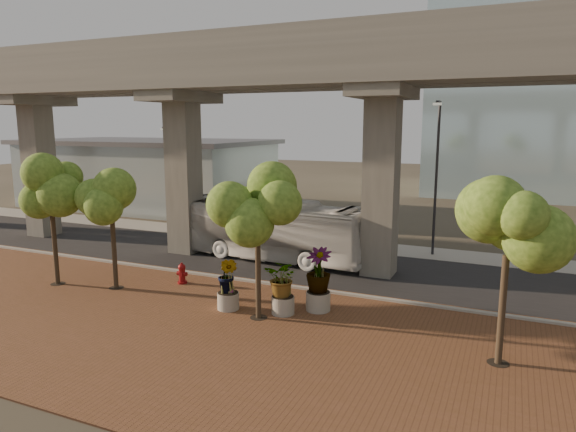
% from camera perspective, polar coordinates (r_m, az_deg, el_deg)
% --- Properties ---
extents(ground, '(160.00, 160.00, 0.00)m').
position_cam_1_polar(ground, '(27.61, -3.27, -6.14)').
color(ground, '#3C372B').
rests_on(ground, ground).
extents(brick_plaza, '(70.00, 13.00, 0.06)m').
position_cam_1_polar(brick_plaza, '(21.18, -13.34, -11.49)').
color(brick_plaza, brown).
rests_on(brick_plaza, ground).
extents(asphalt_road, '(90.00, 8.00, 0.04)m').
position_cam_1_polar(asphalt_road, '(29.33, -1.50, -5.11)').
color(asphalt_road, black).
rests_on(asphalt_road, ground).
extents(curb_strip, '(70.00, 0.25, 0.16)m').
position_cam_1_polar(curb_strip, '(25.90, -5.30, -7.10)').
color(curb_strip, '#9D9A92').
rests_on(curb_strip, ground).
extents(far_sidewalk, '(90.00, 3.00, 0.06)m').
position_cam_1_polar(far_sidewalk, '(34.23, 2.43, -2.87)').
color(far_sidewalk, '#9D9A92').
rests_on(far_sidewalk, ground).
extents(transit_viaduct, '(72.00, 5.60, 12.40)m').
position_cam_1_polar(transit_viaduct, '(28.30, -1.56, 9.23)').
color(transit_viaduct, gray).
rests_on(transit_viaduct, ground).
extents(station_pavilion, '(23.00, 13.00, 6.30)m').
position_cam_1_polar(station_pavilion, '(51.15, -15.28, 4.73)').
color(station_pavilion, '#A9BBC1').
rests_on(station_pavilion, ground).
extents(transit_bus, '(12.44, 3.87, 3.41)m').
position_cam_1_polar(transit_bus, '(29.70, -2.34, -1.57)').
color(transit_bus, silver).
rests_on(transit_bus, ground).
extents(fire_hydrant, '(0.52, 0.47, 1.04)m').
position_cam_1_polar(fire_hydrant, '(25.73, -11.69, -6.27)').
color(fire_hydrant, maroon).
rests_on(fire_hydrant, ground).
extents(planter_front, '(2.10, 2.10, 2.31)m').
position_cam_1_polar(planter_front, '(21.04, -0.57, -7.21)').
color(planter_front, '#AFA69E').
rests_on(planter_front, ground).
extents(planter_right, '(2.50, 2.50, 2.67)m').
position_cam_1_polar(planter_right, '(21.39, 3.41, -6.33)').
color(planter_right, gray).
rests_on(planter_right, ground).
extents(planter_left, '(2.03, 2.03, 2.23)m').
position_cam_1_polar(planter_left, '(21.72, -6.71, -6.85)').
color(planter_left, gray).
rests_on(planter_left, ground).
extents(street_tree_far_west, '(3.26, 3.26, 6.18)m').
position_cam_1_polar(street_tree_far_west, '(26.74, -24.91, 2.74)').
color(street_tree_far_west, '#433426').
rests_on(street_tree_far_west, ground).
extents(street_tree_near_west, '(3.10, 3.10, 5.94)m').
position_cam_1_polar(street_tree_near_west, '(25.05, -19.11, 2.29)').
color(street_tree_near_west, '#433426').
rests_on(street_tree_near_west, ground).
extents(street_tree_near_east, '(3.83, 3.83, 6.19)m').
position_cam_1_polar(street_tree_near_east, '(19.93, -3.41, 0.72)').
color(street_tree_near_east, '#433426').
rests_on(street_tree_near_east, ground).
extents(street_tree_far_east, '(3.27, 3.27, 6.08)m').
position_cam_1_polar(street_tree_far_east, '(17.35, 23.30, -1.02)').
color(street_tree_far_east, '#433426').
rests_on(street_tree_far_east, ground).
extents(streetlamp_west, '(0.37, 1.09, 7.53)m').
position_cam_1_polar(streetlamp_west, '(38.46, -12.78, 4.92)').
color(streetlamp_west, '#29292E').
rests_on(streetlamp_west, ground).
extents(streetlamp_east, '(0.45, 1.30, 9.00)m').
position_cam_1_polar(streetlamp_east, '(31.10, 16.17, 5.16)').
color(streetlamp_east, '#2D2D32').
rests_on(streetlamp_east, ground).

